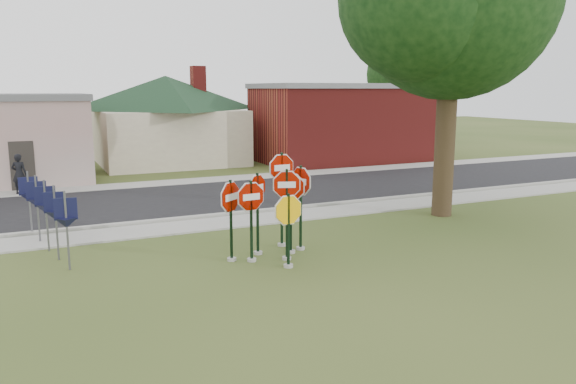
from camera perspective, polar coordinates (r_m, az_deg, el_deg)
name	(u,v)px	position (r m, az deg, el deg)	size (l,w,h in m)	color
ground	(294,272)	(13.94, 0.63, -8.11)	(120.00, 120.00, 0.00)	#36491B
sidewalk_near	(223,223)	(18.86, -6.60, -3.14)	(60.00, 1.60, 0.06)	gray
road	(188,199)	(23.08, -10.14, -0.75)	(60.00, 7.00, 0.04)	black
sidewalk_far	(164,183)	(27.20, -12.47, 0.87)	(60.00, 1.60, 0.06)	gray
curb	(214,216)	(19.77, -7.52, -2.40)	(60.00, 0.20, 0.14)	gray
stop_sign_center	(287,203)	(14.52, -0.13, -1.08)	(0.95, 0.36, 2.51)	#98968E
stop_sign_yellow	(288,222)	(13.97, 0.04, -3.10)	(1.05, 0.24, 2.00)	#98968E
stop_sign_left	(251,211)	(14.45, -3.77, -1.92)	(1.04, 0.24, 2.24)	#98968E
stop_sign_right	(291,202)	(15.13, 0.30, -0.99)	(0.86, 0.63, 2.36)	#98968E
stop_sign_back_right	(282,186)	(15.76, -0.64, 0.65)	(1.06, 0.24, 2.80)	#98968E
stop_sign_back_left	(257,204)	(15.05, -3.12, -1.20)	(0.83, 0.52, 2.33)	#98968E
stop_sign_far_right	(301,196)	(15.44, 1.31, -0.39)	(0.29, 1.05, 2.49)	#98968E
stop_sign_far_left	(231,210)	(14.53, -5.83, -1.78)	(0.91, 0.67, 2.26)	#98968E
route_sign_row	(46,208)	(16.74, -23.39, -1.49)	(1.43, 4.63, 2.00)	#59595E
building_house	(166,102)	(34.80, -12.26, 8.92)	(11.60, 11.60, 6.20)	beige
building_brick	(340,122)	(35.26, 5.32, 7.10)	(10.20, 6.20, 4.75)	maroon
bg_tree_right	(402,74)	(46.98, 11.47, 11.64)	(5.60, 5.60, 8.40)	#302315
pedestrian	(19,174)	(26.18, -25.64, 1.68)	(0.62, 0.41, 1.71)	black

